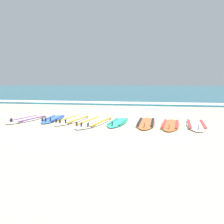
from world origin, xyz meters
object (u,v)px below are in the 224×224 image
at_px(surfboard_5, 146,123).
at_px(surfboard_7, 196,125).
at_px(surfboard_0, 28,119).
at_px(surfboard_2, 73,120).
at_px(surfboard_6, 170,125).
at_px(surfboard_3, 95,122).
at_px(surfboard_1, 54,119).
at_px(surfboard_4, 118,122).

height_order(surfboard_5, surfboard_7, same).
distance_m(surfboard_0, surfboard_5, 4.00).
relative_size(surfboard_2, surfboard_5, 1.06).
distance_m(surfboard_5, surfboard_6, 0.76).
relative_size(surfboard_2, surfboard_3, 0.91).
distance_m(surfboard_1, surfboard_7, 4.68).
distance_m(surfboard_2, surfboard_6, 3.21).
distance_m(surfboard_0, surfboard_7, 5.49).
bearing_deg(surfboard_4, surfboard_6, -5.33).
height_order(surfboard_5, surfboard_6, same).
height_order(surfboard_3, surfboard_5, same).
distance_m(surfboard_4, surfboard_6, 1.61).
relative_size(surfboard_1, surfboard_5, 0.86).
relative_size(surfboard_0, surfboard_3, 0.80).
bearing_deg(surfboard_1, surfboard_0, -164.31).
bearing_deg(surfboard_0, surfboard_5, -0.63).
bearing_deg(surfboard_7, surfboard_1, 175.78).
xyz_separation_m(surfboard_3, surfboard_7, (3.09, 0.04, -0.00)).
relative_size(surfboard_3, surfboard_6, 1.23).
xyz_separation_m(surfboard_0, surfboard_2, (1.55, 0.18, 0.00)).
bearing_deg(surfboard_2, surfboard_0, -173.48).
height_order(surfboard_6, surfboard_7, same).
bearing_deg(surfboard_7, surfboard_0, 178.80).
xyz_separation_m(surfboard_0, surfboard_7, (5.49, -0.11, -0.00)).
xyz_separation_m(surfboard_1, surfboard_7, (4.67, -0.34, -0.00)).
height_order(surfboard_0, surfboard_3, same).
bearing_deg(surfboard_0, surfboard_1, 15.69).
distance_m(surfboard_6, surfboard_7, 0.76).
xyz_separation_m(surfboard_3, surfboard_5, (1.60, 0.11, -0.00)).
bearing_deg(surfboard_4, surfboard_1, 172.40).
height_order(surfboard_2, surfboard_3, same).
height_order(surfboard_3, surfboard_7, same).
bearing_deg(surfboard_6, surfboard_1, 173.33).
bearing_deg(surfboard_1, surfboard_2, -4.16).
bearing_deg(surfboard_7, surfboard_6, -171.46).
bearing_deg(surfboard_2, surfboard_4, -9.16).
height_order(surfboard_4, surfboard_5, same).
xyz_separation_m(surfboard_4, surfboard_5, (0.87, 0.03, -0.00)).
relative_size(surfboard_2, surfboard_4, 1.22).
bearing_deg(surfboard_1, surfboard_6, -6.67).
relative_size(surfboard_1, surfboard_6, 0.91).
distance_m(surfboard_5, surfboard_7, 1.49).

